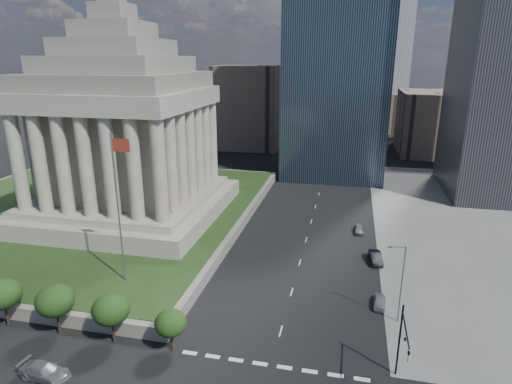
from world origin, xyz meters
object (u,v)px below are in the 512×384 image
(war_memorial, at_px, (122,111))
(traffic_signal_ne, at_px, (402,341))
(parked_sedan_far, at_px, (359,229))
(parked_sedan_mid, at_px, (376,257))
(suv_grey, at_px, (44,371))
(parked_sedan_near, at_px, (380,302))
(flagpole, at_px, (119,201))
(street_lamp_north, at_px, (401,280))

(war_memorial, height_order, traffic_signal_ne, war_memorial)
(traffic_signal_ne, height_order, parked_sedan_far, traffic_signal_ne)
(parked_sedan_mid, relative_size, parked_sedan_far, 1.22)
(parked_sedan_far, bearing_deg, suv_grey, -125.93)
(parked_sedan_far, bearing_deg, parked_sedan_near, -85.84)
(flagpole, distance_m, parked_sedan_far, 43.72)
(parked_sedan_mid, bearing_deg, flagpole, -160.59)
(war_memorial, relative_size, parked_sedan_near, 10.54)
(war_memorial, distance_m, parked_sedan_near, 53.86)
(street_lamp_north, height_order, parked_sedan_mid, street_lamp_north)
(parked_sedan_near, bearing_deg, traffic_signal_ne, -82.76)
(flagpole, distance_m, parked_sedan_near, 35.82)
(traffic_signal_ne, xyz_separation_m, suv_grey, (-34.21, -6.44, -4.47))
(war_memorial, height_order, parked_sedan_far, war_memorial)
(parked_sedan_mid, distance_m, parked_sedan_far, 11.90)
(suv_grey, height_order, parked_sedan_far, suv_grey)
(flagpole, xyz_separation_m, parked_sedan_near, (33.33, 4.02, -12.48))
(street_lamp_north, bearing_deg, flagpole, -178.37)
(traffic_signal_ne, height_order, street_lamp_north, street_lamp_north)
(suv_grey, height_order, parked_sedan_mid, parked_sedan_mid)
(street_lamp_north, bearing_deg, traffic_signal_ne, -94.19)
(suv_grey, xyz_separation_m, parked_sedan_near, (33.21, 20.76, -0.15))
(suv_grey, bearing_deg, street_lamp_north, -58.27)
(suv_grey, bearing_deg, parked_sedan_far, -29.36)
(traffic_signal_ne, xyz_separation_m, street_lamp_north, (0.83, 11.30, 0.41))
(war_memorial, xyz_separation_m, traffic_signal_ne, (46.50, -34.30, -16.15))
(parked_sedan_near, bearing_deg, suv_grey, -144.75)
(street_lamp_north, distance_m, parked_sedan_near, 6.14)
(street_lamp_north, bearing_deg, suv_grey, -153.14)
(flagpole, bearing_deg, war_memorial, 116.89)
(flagpole, bearing_deg, suv_grey, -89.59)
(war_memorial, bearing_deg, traffic_signal_ne, -36.42)
(war_memorial, bearing_deg, flagpole, -63.11)
(parked_sedan_near, bearing_deg, parked_sedan_far, 99.10)
(street_lamp_north, relative_size, suv_grey, 1.87)
(war_memorial, height_order, parked_sedan_near, war_memorial)
(war_memorial, distance_m, street_lamp_north, 54.92)
(war_memorial, relative_size, street_lamp_north, 3.90)
(war_memorial, height_order, flagpole, war_memorial)
(flagpole, xyz_separation_m, parked_sedan_far, (30.83, 28.39, -12.45))
(parked_sedan_mid, bearing_deg, parked_sedan_far, 94.85)
(traffic_signal_ne, bearing_deg, parked_sedan_near, 93.99)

